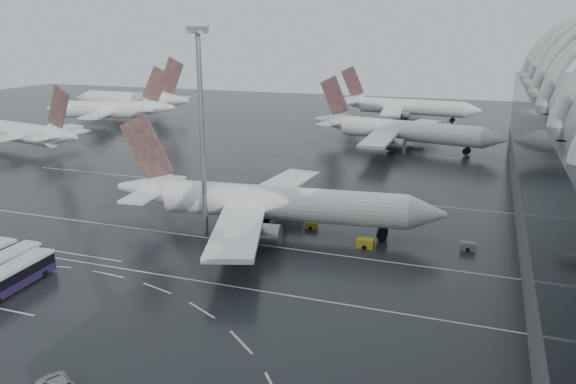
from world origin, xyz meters
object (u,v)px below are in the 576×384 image
(airliner_main, at_px, (267,203))
(jet_remote_west, at_px, (26,134))
(jet_remote_far, at_px, (132,101))
(floodlight_mast, at_px, (201,108))
(airliner_gate_c, at_px, (403,107))
(airliner_gate_b, at_px, (400,131))
(jet_remote_mid, at_px, (112,110))
(gse_cart_belly_e, at_px, (367,208))
(gse_cart_belly_d, at_px, (468,246))
(gse_cart_belly_a, at_px, (365,243))
(gse_cart_belly_c, at_px, (311,225))
(gse_cart_belly_b, at_px, (419,210))
(bus_row_near_d, at_px, (12,277))

(airliner_main, distance_m, jet_remote_west, 88.19)
(jet_remote_far, distance_m, floodlight_mast, 131.11)
(airliner_main, distance_m, airliner_gate_c, 121.35)
(airliner_gate_b, bearing_deg, airliner_main, -85.75)
(jet_remote_mid, bearing_deg, gse_cart_belly_e, 132.75)
(airliner_gate_b, height_order, floodlight_mast, floodlight_mast)
(airliner_main, xyz_separation_m, airliner_gate_b, (9.57, 71.97, 0.13))
(airliner_main, height_order, airliner_gate_c, airliner_gate_c)
(airliner_gate_c, relative_size, gse_cart_belly_d, 24.03)
(gse_cart_belly_a, bearing_deg, jet_remote_mid, 141.72)
(airliner_gate_b, relative_size, gse_cart_belly_c, 27.70)
(jet_remote_far, height_order, gse_cart_belly_b, jet_remote_far)
(airliner_gate_c, bearing_deg, airliner_main, -85.76)
(airliner_gate_c, bearing_deg, airliner_gate_b, -76.85)
(airliner_gate_b, bearing_deg, floodlight_mast, -91.52)
(jet_remote_far, bearing_deg, jet_remote_west, 102.12)
(airliner_gate_b, bearing_deg, gse_cart_belly_c, -80.90)
(airliner_gate_c, relative_size, floodlight_mast, 1.66)
(jet_remote_far, distance_m, gse_cart_belly_d, 153.90)
(jet_remote_mid, distance_m, jet_remote_far, 18.66)
(airliner_gate_b, relative_size, airliner_gate_c, 1.03)
(airliner_gate_c, height_order, gse_cart_belly_d, airliner_gate_c)
(floodlight_mast, bearing_deg, jet_remote_west, 151.38)
(gse_cart_belly_b, bearing_deg, gse_cart_belly_a, -106.12)
(jet_remote_mid, xyz_separation_m, gse_cart_belly_c, (92.59, -75.53, -4.46))
(bus_row_near_d, relative_size, gse_cart_belly_e, 5.53)
(floodlight_mast, relative_size, gse_cart_belly_d, 14.52)
(jet_remote_mid, relative_size, gse_cart_belly_e, 19.71)
(gse_cart_belly_a, bearing_deg, jet_remote_west, 158.93)
(jet_remote_far, bearing_deg, airliner_gate_b, 168.95)
(airliner_gate_c, height_order, gse_cart_belly_a, airliner_gate_c)
(gse_cart_belly_c, bearing_deg, airliner_gate_c, 91.53)
(jet_remote_far, xyz_separation_m, gse_cart_belly_a, (107.05, -98.90, -4.90))
(gse_cart_belly_c, height_order, gse_cart_belly_e, gse_cart_belly_e)
(jet_remote_mid, relative_size, gse_cart_belly_d, 20.75)
(bus_row_near_d, distance_m, floodlight_mast, 33.62)
(airliner_gate_c, bearing_deg, jet_remote_far, -159.66)
(gse_cart_belly_e, bearing_deg, airliner_gate_b, 93.25)
(gse_cart_belly_b, bearing_deg, jet_remote_far, 144.44)
(gse_cart_belly_e, bearing_deg, airliner_gate_c, 95.19)
(airliner_gate_b, height_order, gse_cart_belly_d, airliner_gate_b)
(jet_remote_west, bearing_deg, airliner_gate_b, -146.04)
(floodlight_mast, bearing_deg, airliner_gate_b, 76.65)
(airliner_gate_c, bearing_deg, gse_cart_belly_a, -78.27)
(gse_cart_belly_c, xyz_separation_m, gse_cart_belly_d, (23.85, -1.28, 0.06))
(airliner_gate_c, xyz_separation_m, floodlight_mast, (-11.65, -125.55, 14.82))
(airliner_gate_c, distance_m, jet_remote_west, 120.26)
(airliner_main, relative_size, gse_cart_belly_e, 23.50)
(jet_remote_west, distance_m, gse_cart_belly_e, 96.00)
(airliner_gate_b, distance_m, airliner_gate_c, 49.76)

